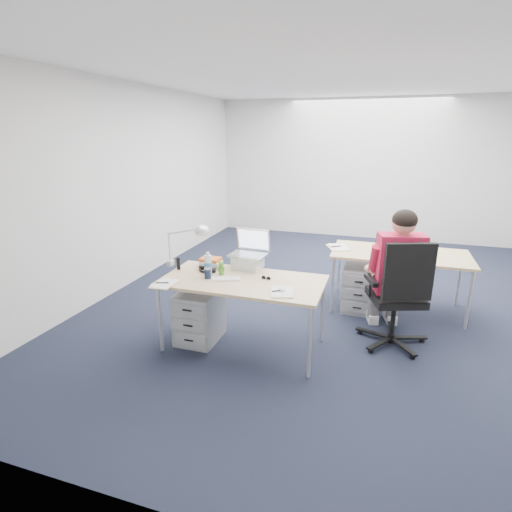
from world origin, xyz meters
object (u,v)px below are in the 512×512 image
Objects in this scene: silver_laptop at (248,250)px; dark_laptop at (392,246)px; far_cup at (422,248)px; desk_near at (243,284)px; water_bottle at (208,263)px; cordless_phone at (178,264)px; seated_person at (394,275)px; computer_mouse at (282,289)px; office_chair at (395,316)px; bear_figurine at (221,268)px; drawer_pedestal_far at (359,288)px; can_koozie at (208,273)px; sunglasses at (266,278)px; wireless_keyboard at (226,279)px; drawer_pedestal_near at (199,315)px; desk_far at (400,257)px; desk_lamp at (182,245)px; headphones at (207,269)px; book_stack at (211,262)px.

dark_laptop is at bearing 35.94° from silver_laptop.
silver_laptop is 4.16× the size of far_cup.
far_cup is at bearing 42.36° from desk_near.
cordless_phone is (-0.36, 0.03, -0.05)m from water_bottle.
seated_person reaches higher than computer_mouse.
desk_near is 1.59m from seated_person.
office_chair reaches higher than bear_figurine.
drawer_pedestal_far is at bearing 50.91° from desk_near.
dark_laptop is at bearing 36.94° from can_koozie.
office_chair is 2.09× the size of drawer_pedestal_far.
far_cup reaches higher than sunglasses.
sunglasses is (0.37, 0.13, 0.00)m from wireless_keyboard.
computer_mouse reaches higher than sunglasses.
desk_far is at bearing 36.38° from drawer_pedestal_near.
wireless_keyboard is 0.20m from can_koozie.
bear_figurine is 0.53m from desk_lamp.
drawer_pedestal_far is (-0.44, -0.14, -0.41)m from desk_far.
can_koozie is (-1.85, -1.52, 0.10)m from desk_far.
can_koozie is at bearing -169.52° from desk_near.
desk_near is 14.93× the size of can_koozie.
wireless_keyboard is at bearing -138.01° from desk_far.
sunglasses is (0.66, -0.05, -0.01)m from headphones.
computer_mouse is 0.80m from can_koozie.
bear_figurine is (-0.71, 0.25, 0.05)m from computer_mouse.
cordless_phone is at bearing -148.68° from far_cup.
desk_near is 1.88m from dark_laptop.
office_chair is 4.18× the size of wireless_keyboard.
can_koozie is at bearing -101.09° from bear_figurine.
dark_laptop reaches higher than far_cup.
desk_lamp is 2.89m from far_cup.
sunglasses is 0.27× the size of dark_laptop.
desk_near is 1.00× the size of desk_far.
drawer_pedestal_near is 0.58m from water_bottle.
desk_far is 1.94m from silver_laptop.
seated_person is (1.43, 0.70, 0.02)m from desk_near.
wireless_keyboard is at bearing 145.06° from computer_mouse.
desk_lamp is (-0.97, 0.09, 0.24)m from sunglasses.
office_chair is 1.96m from can_koozie.
far_cup reaches higher than drawer_pedestal_near.
seated_person is 6.24× the size of headphones.
desk_lamp is at bearing 149.52° from can_koozie.
desk_near is 7.09× the size of headphones.
cordless_phone reaches higher than desk_near.
water_bottle is at bearing 142.35° from computer_mouse.
desk_near is 0.76m from cordless_phone.
silver_laptop reaches higher than can_koozie.
cordless_phone is (-0.29, -0.19, 0.02)m from book_stack.
drawer_pedestal_near is 0.53m from can_koozie.
office_chair is 5.10× the size of book_stack.
dark_laptop is (2.15, 1.08, -0.12)m from desk_lamp.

